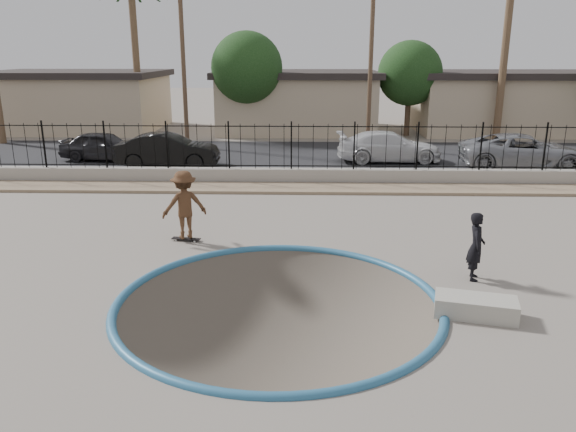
# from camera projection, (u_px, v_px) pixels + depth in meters

# --- Properties ---
(ground) EXTENTS (120.00, 120.00, 2.20)m
(ground) POSITION_uv_depth(u_px,v_px,m) (292.00, 199.00, 24.72)
(ground) COLOR slate
(ground) RESTS_ON ground
(bowl_pit) EXTENTS (6.84, 6.84, 1.80)m
(bowl_pit) POSITION_uv_depth(u_px,v_px,m) (279.00, 303.00, 11.94)
(bowl_pit) COLOR #474036
(bowl_pit) RESTS_ON ground
(coping_ring) EXTENTS (7.04, 7.04, 0.20)m
(coping_ring) POSITION_uv_depth(u_px,v_px,m) (279.00, 303.00, 11.94)
(coping_ring) COLOR #296086
(coping_ring) RESTS_ON ground
(rock_strip) EXTENTS (42.00, 1.60, 0.11)m
(rock_strip) POSITION_uv_depth(u_px,v_px,m) (291.00, 188.00, 21.71)
(rock_strip) COLOR #9D8166
(rock_strip) RESTS_ON ground
(retaining_wall) EXTENTS (42.00, 0.45, 0.60)m
(retaining_wall) POSITION_uv_depth(u_px,v_px,m) (291.00, 176.00, 22.69)
(retaining_wall) COLOR gray
(retaining_wall) RESTS_ON ground
(fence) EXTENTS (40.00, 0.04, 1.80)m
(fence) POSITION_uv_depth(u_px,v_px,m) (291.00, 146.00, 22.35)
(fence) COLOR black
(fence) RESTS_ON retaining_wall
(street) EXTENTS (90.00, 8.00, 0.04)m
(street) POSITION_uv_depth(u_px,v_px,m) (294.00, 154.00, 29.20)
(street) COLOR black
(street) RESTS_ON ground
(house_west) EXTENTS (11.60, 8.60, 3.90)m
(house_west) POSITION_uv_depth(u_px,v_px,m) (77.00, 100.00, 38.18)
(house_west) COLOR tan
(house_west) RESTS_ON ground
(house_center) EXTENTS (10.60, 8.60, 3.90)m
(house_center) POSITION_uv_depth(u_px,v_px,m) (297.00, 100.00, 37.76)
(house_center) COLOR tan
(house_center) RESTS_ON ground
(house_east) EXTENTS (12.60, 8.60, 3.90)m
(house_east) POSITION_uv_depth(u_px,v_px,m) (507.00, 101.00, 37.36)
(house_east) COLOR tan
(house_east) RESTS_ON ground
(palm_mid) EXTENTS (2.30, 2.30, 9.30)m
(palm_mid) POSITION_uv_depth(u_px,v_px,m) (134.00, 25.00, 34.31)
(palm_mid) COLOR brown
(palm_mid) RESTS_ON ground
(palm_right) EXTENTS (2.30, 2.30, 10.30)m
(palm_right) POSITION_uv_depth(u_px,v_px,m) (509.00, 11.00, 31.59)
(palm_right) COLOR brown
(palm_right) RESTS_ON ground
(utility_pole_left) EXTENTS (1.70, 0.24, 9.00)m
(utility_pole_left) POSITION_uv_depth(u_px,v_px,m) (183.00, 60.00, 29.96)
(utility_pole_left) COLOR #473323
(utility_pole_left) RESTS_ON ground
(utility_pole_mid) EXTENTS (1.70, 0.24, 9.50)m
(utility_pole_mid) POSITION_uv_depth(u_px,v_px,m) (371.00, 55.00, 29.61)
(utility_pole_mid) COLOR #473323
(utility_pole_mid) RESTS_ON ground
(street_tree_left) EXTENTS (4.32, 4.32, 6.36)m
(street_tree_left) POSITION_uv_depth(u_px,v_px,m) (247.00, 68.00, 33.86)
(street_tree_left) COLOR #473323
(street_tree_left) RESTS_ON ground
(street_tree_mid) EXTENTS (3.96, 3.96, 5.83)m
(street_tree_mid) POSITION_uv_depth(u_px,v_px,m) (410.00, 73.00, 34.64)
(street_tree_mid) COLOR #473323
(street_tree_mid) RESTS_ON ground
(skater) EXTENTS (1.42, 1.14, 1.91)m
(skater) POSITION_uv_depth(u_px,v_px,m) (184.00, 208.00, 15.59)
(skater) COLOR brown
(skater) RESTS_ON ground
(skateboard) EXTENTS (0.84, 0.34, 0.07)m
(skateboard) POSITION_uv_depth(u_px,v_px,m) (186.00, 239.00, 15.84)
(skateboard) COLOR black
(skateboard) RESTS_ON ground
(videographer) EXTENTS (0.49, 0.65, 1.62)m
(videographer) POSITION_uv_depth(u_px,v_px,m) (476.00, 246.00, 12.97)
(videographer) COLOR black
(videographer) RESTS_ON ground
(concrete_ledge) EXTENTS (1.72, 1.06, 0.40)m
(concrete_ledge) POSITION_uv_depth(u_px,v_px,m) (476.00, 307.00, 11.29)
(concrete_ledge) COLOR #A39F91
(concrete_ledge) RESTS_ON ground
(car_a) EXTENTS (4.27, 2.06, 1.40)m
(car_a) POSITION_uv_depth(u_px,v_px,m) (104.00, 146.00, 27.20)
(car_a) COLOR black
(car_a) RESTS_ON street
(car_b) EXTENTS (4.68, 1.78, 1.52)m
(car_b) POSITION_uv_depth(u_px,v_px,m) (168.00, 150.00, 25.69)
(car_b) COLOR black
(car_b) RESTS_ON street
(car_c) EXTENTS (5.02, 2.22, 1.43)m
(car_c) POSITION_uv_depth(u_px,v_px,m) (389.00, 147.00, 26.89)
(car_c) COLOR silver
(car_c) RESTS_ON street
(car_d) EXTENTS (5.72, 2.93, 1.55)m
(car_d) POSITION_uv_depth(u_px,v_px,m) (523.00, 151.00, 25.32)
(car_d) COLOR gray
(car_d) RESTS_ON street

